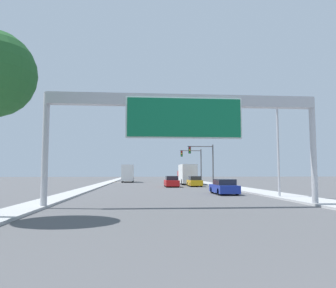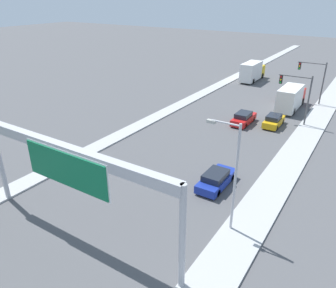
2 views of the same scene
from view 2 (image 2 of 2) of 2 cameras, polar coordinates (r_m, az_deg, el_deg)
sidewalk_right at (r=56.20m, az=26.10°, el=6.52°), size 3.00×120.00×0.15m
median_strip_left at (r=60.83m, az=8.64°, el=10.00°), size 2.00×120.00×0.15m
sign_gantry at (r=21.25m, az=-16.99°, el=-3.18°), size 16.77×0.73×6.82m
car_near_right at (r=28.65m, az=8.38°, el=-6.09°), size 1.86×4.68×1.43m
car_mid_left at (r=43.08m, az=13.02°, el=4.38°), size 1.82×4.66×1.55m
car_mid_center at (r=43.30m, az=17.93°, el=3.88°), size 1.73×4.22×1.51m
truck_box_primary at (r=65.67m, az=14.47°, el=12.14°), size 2.36×8.14×3.58m
truck_box_secondary at (r=50.38m, az=20.62°, el=7.55°), size 2.43×8.21×3.37m
traffic_light_near_intersection at (r=43.93m, az=21.86°, el=8.45°), size 4.04×0.32×6.34m
traffic_light_mid_block at (r=53.54m, az=24.24°, el=10.74°), size 4.02×0.32×6.35m
street_lamp_right at (r=21.87m, az=11.07°, el=-4.42°), size 2.35×0.28×8.03m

